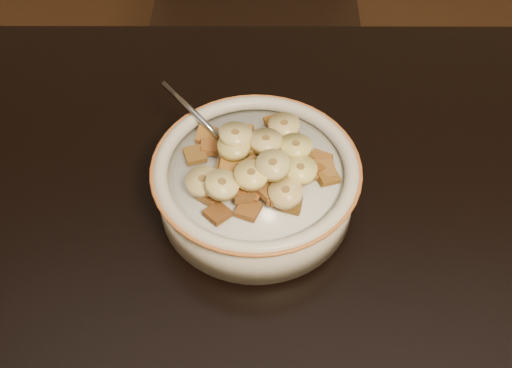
{
  "coord_description": "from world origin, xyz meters",
  "views": [
    {
      "loc": [
        -0.13,
        -0.24,
        1.27
      ],
      "look_at": [
        -0.13,
        0.16,
        0.78
      ],
      "focal_mm": 45.0,
      "sensor_mm": 36.0,
      "label": 1
    }
  ],
  "objects_px": {
    "cereal_bowl": "(256,188)",
    "spoon": "(235,153)",
    "table": "(400,356)",
    "chair": "(255,19)"
  },
  "relations": [
    {
      "from": "table",
      "to": "cereal_bowl",
      "type": "distance_m",
      "value": 0.21
    },
    {
      "from": "table",
      "to": "spoon",
      "type": "height_order",
      "value": "spoon"
    },
    {
      "from": "chair",
      "to": "spoon",
      "type": "bearing_deg",
      "value": -90.94
    },
    {
      "from": "chair",
      "to": "cereal_bowl",
      "type": "distance_m",
      "value": 0.73
    },
    {
      "from": "table",
      "to": "cereal_bowl",
      "type": "relative_size",
      "value": 7.23
    },
    {
      "from": "table",
      "to": "spoon",
      "type": "relative_size",
      "value": 30.13
    },
    {
      "from": "chair",
      "to": "spoon",
      "type": "xyz_separation_m",
      "value": [
        -0.03,
        -0.64,
        0.31
      ]
    },
    {
      "from": "cereal_bowl",
      "to": "spoon",
      "type": "relative_size",
      "value": 4.17
    },
    {
      "from": "chair",
      "to": "cereal_bowl",
      "type": "xyz_separation_m",
      "value": [
        -0.01,
        -0.67,
        0.29
      ]
    },
    {
      "from": "table",
      "to": "cereal_bowl",
      "type": "height_order",
      "value": "cereal_bowl"
    }
  ]
}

